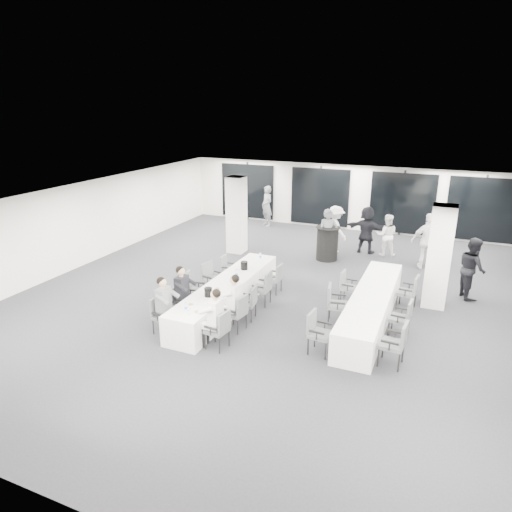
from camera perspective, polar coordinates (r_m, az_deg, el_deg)
The scene contains 43 objects.
room at distance 13.56m, azimuth 7.88°, elevation 1.74°, with size 14.04×16.04×2.84m.
column_left at distance 16.70m, azimuth -2.45°, elevation 5.14°, with size 0.60×0.60×2.80m, color silver.
column_right at distance 13.03m, azimuth 21.91°, elevation -0.11°, with size 0.60×0.60×2.80m, color silver.
banquet_table_main at distance 12.34m, azimuth -3.61°, elevation -4.85°, with size 0.90×5.00×0.75m, color silver.
banquet_table_side at distance 11.96m, azimuth 14.18°, elevation -6.21°, with size 0.90×5.00×0.75m, color silver.
cocktail_table at distance 16.22m, azimuth 8.90°, elevation 1.59°, with size 0.85×0.85×1.18m.
chair_main_left_near at distance 11.22m, azimuth -11.78°, elevation -6.97°, with size 0.49×0.53×0.89m.
chair_main_left_second at distance 11.82m, azimuth -9.57°, elevation -5.56°, with size 0.48×0.52×0.86m.
chair_main_left_mid at distance 12.29m, azimuth -8.05°, elevation -4.06°, with size 0.57×0.62×1.02m.
chair_main_left_fourth at distance 13.15m, azimuth -5.64°, elevation -2.59°, with size 0.57×0.60×0.96m.
chair_main_left_far at distance 14.01m, azimuth -3.62°, elevation -1.43°, with size 0.45×0.50×0.86m.
chair_main_right_near at distance 10.30m, azimuth -4.56°, elevation -8.92°, with size 0.52×0.56×0.92m.
chair_main_right_second at distance 11.06m, azimuth -2.27°, elevation -6.86°, with size 0.52×0.56×0.92m.
chair_main_right_mid at distance 11.63m, azimuth -0.85°, elevation -5.62°, with size 0.49×0.54×0.89m.
chair_main_right_fourth at distance 12.44m, azimuth 0.99°, elevation -3.83°, with size 0.47×0.53×0.93m.
chair_main_right_far at distance 13.25m, azimuth 2.46°, elevation -2.60°, with size 0.46×0.51×0.86m.
chair_side_left_near at distance 10.22m, azimuth 7.64°, elevation -9.14°, with size 0.52×0.57×0.96m.
chair_side_left_mid at distance 11.61m, azimuth 9.81°, elevation -5.63°, with size 0.58×0.62×0.99m.
chair_side_left_far at distance 12.89m, azimuth 11.31°, elevation -3.52°, with size 0.47×0.52×0.88m.
chair_side_right_near at distance 10.07m, azimuth 17.15°, elevation -10.17°, with size 0.54×0.60×1.00m.
chair_side_right_mid at distance 11.35m, azimuth 17.94°, elevation -7.15°, with size 0.50×0.55×0.92m.
chair_side_right_far at distance 12.84m, azimuth 18.74°, elevation -4.07°, with size 0.53×0.58×0.95m.
seated_guest_a at distance 11.00m, azimuth -11.21°, elevation -5.71°, with size 0.50×0.38×1.44m.
seated_guest_b at distance 11.62m, azimuth -8.98°, elevation -4.23°, with size 0.50×0.38×1.44m.
seated_guest_c at distance 10.25m, azimuth -5.38°, elevation -7.29°, with size 0.50×0.38×1.44m.
seated_guest_d at distance 11.02m, azimuth -3.03°, elevation -5.33°, with size 0.50×0.38×1.44m.
standing_guest_a at distance 16.10m, azimuth 8.98°, elevation 3.05°, with size 0.75×0.60×2.06m, color slate.
standing_guest_b at distance 17.05m, azimuth 16.03°, elevation 2.85°, with size 0.84×0.51×1.73m, color white.
standing_guest_c at distance 17.09m, azimuth 9.90°, elevation 3.72°, with size 1.26×0.64×1.95m, color white.
standing_guest_d at distance 16.06m, azimuth 20.76°, elevation 2.16°, with size 1.26×0.70×2.13m, color white.
standing_guest_e at distance 16.79m, azimuth 22.34°, elevation 2.56°, with size 1.01×0.61×2.08m, color slate.
standing_guest_f at distance 17.16m, azimuth 13.69°, elevation 3.58°, with size 1.82×0.70×1.98m, color black.
standing_guest_g at distance 20.51m, azimuth 1.38°, elevation 6.60°, with size 0.74×0.60×2.04m, color slate.
standing_guest_h at distance 14.13m, azimuth 25.44°, elevation -0.93°, with size 0.96×0.58×1.99m, color black.
ice_bucket_near at distance 11.30m, azimuth -5.99°, elevation -4.51°, with size 0.19×0.19×0.22m, color black.
ice_bucket_far at distance 13.03m, azimuth -1.49°, elevation -1.19°, with size 0.21×0.21×0.23m, color black.
water_bottle_a at distance 10.60m, azimuth -8.75°, elevation -6.32°, with size 0.06×0.06×0.20m, color silver.
water_bottle_b at distance 12.46m, azimuth -2.44°, elevation -2.19°, with size 0.07×0.07×0.22m, color silver.
water_bottle_c at distance 13.90m, azimuth 0.55°, elevation 0.01°, with size 0.06×0.06×0.20m, color silver.
plate_a at distance 10.93m, azimuth -8.17°, elevation -6.02°, with size 0.20×0.20×0.03m.
plate_b at distance 10.53m, azimuth -7.33°, elevation -6.95°, with size 0.22×0.22×0.03m.
plate_c at distance 11.75m, azimuth -4.86°, elevation -4.08°, with size 0.18×0.18×0.03m.
wine_glass at distance 10.39m, azimuth -8.42°, elevation -6.59°, with size 0.07×0.07×0.19m.
Camera 1 is at (4.23, -11.44, 5.27)m, focal length 32.00 mm.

